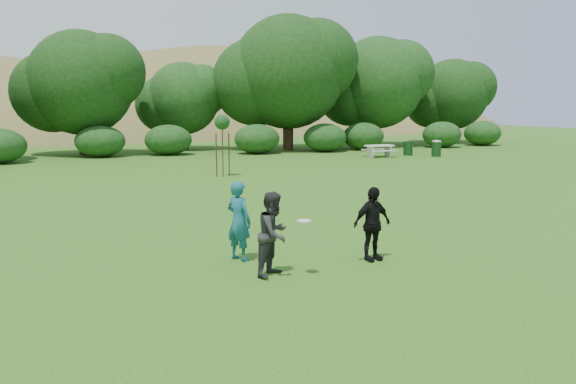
% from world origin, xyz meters
% --- Properties ---
extents(ground, '(120.00, 120.00, 0.00)m').
position_xyz_m(ground, '(0.00, 0.00, 0.00)').
color(ground, '#19470C').
rests_on(ground, ground).
extents(player_teal, '(0.67, 0.75, 1.72)m').
position_xyz_m(player_teal, '(-1.87, 1.14, 0.86)').
color(player_teal, '#17586A').
rests_on(player_teal, ground).
extents(player_grey, '(1.02, 1.00, 1.66)m').
position_xyz_m(player_grey, '(-1.55, -0.14, 0.83)').
color(player_grey, '#262629').
rests_on(player_grey, ground).
extents(player_black, '(0.98, 0.52, 1.60)m').
position_xyz_m(player_black, '(0.76, 0.07, 0.80)').
color(player_black, black).
rests_on(player_black, ground).
extents(trash_can_near, '(0.60, 0.60, 0.90)m').
position_xyz_m(trash_can_near, '(15.56, 20.85, 0.45)').
color(trash_can_near, '#133516').
rests_on(trash_can_near, ground).
extents(frisbee, '(0.27, 0.27, 0.03)m').
position_xyz_m(frisbee, '(-1.05, -0.45, 1.11)').
color(frisbee, white).
rests_on(frisbee, ground).
extents(sapling, '(0.70, 0.70, 2.85)m').
position_xyz_m(sapling, '(1.52, 14.92, 2.42)').
color(sapling, '#3B2A17').
rests_on(sapling, ground).
extents(picnic_table, '(1.80, 1.48, 0.76)m').
position_xyz_m(picnic_table, '(13.19, 20.50, 0.52)').
color(picnic_table, silver).
rests_on(picnic_table, ground).
extents(trash_can_lidded, '(0.60, 0.60, 1.05)m').
position_xyz_m(trash_can_lidded, '(16.77, 19.50, 0.54)').
color(trash_can_lidded, '#133616').
rests_on(trash_can_lidded, ground).
extents(hillside, '(150.00, 72.00, 52.00)m').
position_xyz_m(hillside, '(-0.56, 68.45, -11.97)').
color(hillside, olive).
rests_on(hillside, ground).
extents(tree_row, '(53.92, 10.38, 9.62)m').
position_xyz_m(tree_row, '(3.23, 28.68, 4.87)').
color(tree_row, '#3A2616').
rests_on(tree_row, ground).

